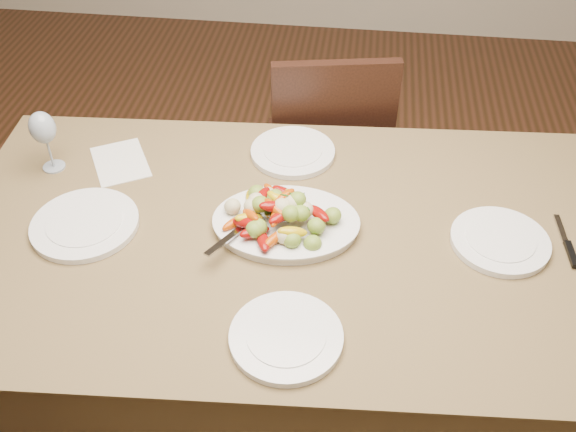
% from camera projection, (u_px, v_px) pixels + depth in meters
% --- Properties ---
extents(floor, '(6.00, 6.00, 0.00)m').
position_uv_depth(floor, '(237.00, 431.00, 2.11)').
color(floor, '#3C2112').
rests_on(floor, ground).
extents(dining_table, '(1.91, 1.16, 0.76)m').
position_uv_depth(dining_table, '(288.00, 323.00, 1.97)').
color(dining_table, brown).
rests_on(dining_table, ground).
extents(chair_far, '(0.49, 0.49, 0.95)m').
position_uv_depth(chair_far, '(325.00, 149.00, 2.48)').
color(chair_far, black).
rests_on(chair_far, ground).
extents(serving_platter, '(0.40, 0.31, 0.02)m').
position_uv_depth(serving_platter, '(286.00, 225.00, 1.72)').
color(serving_platter, white).
rests_on(serving_platter, dining_table).
extents(roasted_vegetables, '(0.33, 0.23, 0.09)m').
position_uv_depth(roasted_vegetables, '(286.00, 209.00, 1.69)').
color(roasted_vegetables, maroon).
rests_on(roasted_vegetables, serving_platter).
extents(serving_spoon, '(0.28, 0.18, 0.03)m').
position_uv_depth(serving_spoon, '(260.00, 223.00, 1.67)').
color(serving_spoon, '#9EA0A8').
rests_on(serving_spoon, serving_platter).
extents(plate_left, '(0.29, 0.29, 0.02)m').
position_uv_depth(plate_left, '(85.00, 224.00, 1.73)').
color(plate_left, white).
rests_on(plate_left, dining_table).
extents(plate_right, '(0.26, 0.26, 0.02)m').
position_uv_depth(plate_right, '(500.00, 241.00, 1.68)').
color(plate_right, white).
rests_on(plate_right, dining_table).
extents(plate_far, '(0.26, 0.26, 0.02)m').
position_uv_depth(plate_far, '(293.00, 152.00, 1.97)').
color(plate_far, white).
rests_on(plate_far, dining_table).
extents(plate_near, '(0.26, 0.26, 0.02)m').
position_uv_depth(plate_near, '(286.00, 337.00, 1.45)').
color(plate_near, white).
rests_on(plate_near, dining_table).
extents(wine_glass, '(0.08, 0.08, 0.20)m').
position_uv_depth(wine_glass, '(46.00, 140.00, 1.86)').
color(wine_glass, '#8C99A5').
rests_on(wine_glass, dining_table).
extents(menu_card, '(0.23, 0.26, 0.00)m').
position_uv_depth(menu_card, '(120.00, 162.00, 1.95)').
color(menu_card, silver).
rests_on(menu_card, dining_table).
extents(table_knife, '(0.03, 0.20, 0.01)m').
position_uv_depth(table_knife, '(566.00, 243.00, 1.68)').
color(table_knife, '#9EA0A8').
rests_on(table_knife, dining_table).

